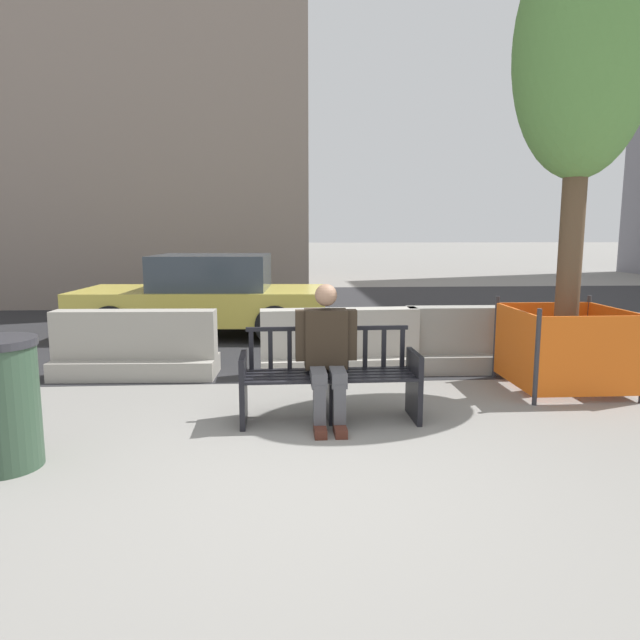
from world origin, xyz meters
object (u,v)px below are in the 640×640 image
Objects in this scene: jersey_barrier_centre at (339,348)px; jersey_barrier_left at (136,350)px; car_taxi_near at (206,296)px; construction_fence at (564,346)px; jersey_barrier_right at (482,344)px; street_tree at (583,57)px; seated_person at (327,351)px; trash_bin at (1,404)px; street_bench at (330,380)px.

jersey_barrier_left is (-2.56, 0.02, 0.00)m from jersey_barrier_centre.
jersey_barrier_centre is at bearing -54.76° from car_taxi_near.
construction_fence is at bearing -39.83° from car_taxi_near.
car_taxi_near reaches higher than construction_fence.
street_tree is (0.61, -0.98, 3.30)m from jersey_barrier_right.
car_taxi_near is at bearing 110.27° from seated_person.
trash_bin is at bearing -160.54° from street_tree.
trash_bin is at bearing -97.81° from car_taxi_near.
street_tree is at bearing -19.40° from jersey_barrier_centre.
jersey_barrier_right is (2.19, 1.96, -0.35)m from seated_person.
street_tree is 6.48m from trash_bin.
seated_person is at bearing -119.45° from street_bench.
jersey_barrier_left is 2.00× the size of trash_bin.
jersey_barrier_right is at bearing 1.07° from jersey_barrier_left.
construction_fence is 0.28× the size of car_taxi_near.
jersey_barrier_right is (2.16, 1.90, -0.06)m from street_bench.
jersey_barrier_left is (-2.29, 1.82, -0.06)m from street_bench.
jersey_barrier_right is 5.55m from trash_bin.
jersey_barrier_right is 0.46× the size of car_taxi_near.
construction_fence is (5.05, -0.90, 0.17)m from jersey_barrier_left.
seated_person is 1.91m from jersey_barrier_centre.
jersey_barrier_centre is at bearing 160.60° from construction_fence.
jersey_barrier_centre is (0.27, 1.80, -0.06)m from street_bench.
jersey_barrier_left is at bearing 179.54° from jersey_barrier_centre.
street_bench is 0.30m from seated_person.
jersey_barrier_centre is 2.56m from jersey_barrier_left.
street_bench is at bearing -98.52° from jersey_barrier_centre.
car_taxi_near is 4.30× the size of trash_bin.
street_tree is at bearing 18.36° from street_bench.
street_tree reaches higher than car_taxi_near.
street_bench reaches higher than jersey_barrier_right.
seated_person is 5.10m from car_taxi_near.
jersey_barrier_left is at bearing 140.24° from seated_person.
street_tree is at bearing 19.46° from trash_bin.
trash_bin is at bearing -160.54° from construction_fence.
trash_bin reaches higher than jersey_barrier_centre.
jersey_barrier_left is 0.40× the size of street_tree.
street_bench is at bearing -161.64° from construction_fence.
jersey_barrier_centre is 2.65m from construction_fence.
street_bench is 0.39× the size of car_taxi_near.
trash_bin is (-0.29, -2.79, 0.17)m from jersey_barrier_left.
street_tree is 3.13m from construction_fence.
seated_person is 0.65× the size of jersey_barrier_right.
trash_bin reaches higher than jersey_barrier_right.
jersey_barrier_centre is 0.40× the size of street_tree.
construction_fence is 1.20× the size of trash_bin.
street_bench is 1.40× the size of construction_fence.
car_taxi_near is (0.49, 2.91, 0.35)m from jersey_barrier_left.
trash_bin is (-2.85, -2.77, 0.17)m from jersey_barrier_centre.
street_bench is 0.84× the size of jersey_barrier_centre.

